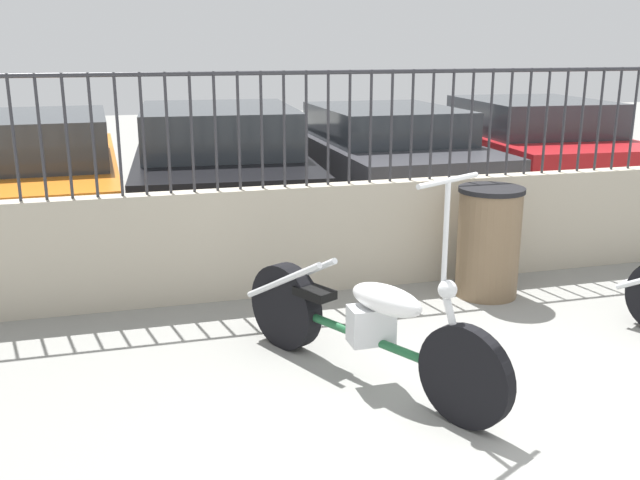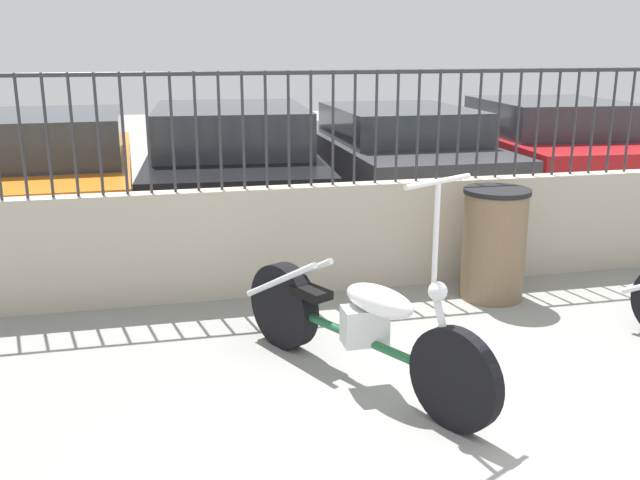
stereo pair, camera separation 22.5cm
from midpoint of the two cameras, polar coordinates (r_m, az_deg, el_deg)
name	(u,v)px [view 2 (the right image)]	position (r m, az deg, el deg)	size (l,w,h in m)	color
ground_plane	(589,476)	(4.07, 22.25, -17.08)	(40.00, 40.00, 0.00)	gray
low_wall	(394,234)	(6.41, 6.95, 0.51)	(9.29, 0.18, 0.94)	#B2A893
fence_railing	(398,110)	(6.22, 7.28, 10.27)	(9.29, 0.04, 0.96)	#2D2D33
motorcycle_green	(348,322)	(4.62, 3.64, -6.55)	(1.14, 1.98, 1.42)	black
trash_bin	(494,244)	(6.22, 14.75, -0.30)	(0.56, 0.56, 0.95)	brown
car_orange	(54,171)	(8.79, -19.81, 5.20)	(1.85, 4.46, 1.36)	black
car_black	(231,164)	(8.66, -6.35, 6.04)	(2.21, 4.60, 1.41)	black
car_dark_grey	(394,157)	(9.39, 6.62, 6.64)	(1.84, 4.44, 1.34)	black
car_red	(542,148)	(10.53, 17.92, 6.99)	(2.22, 4.40, 1.37)	black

